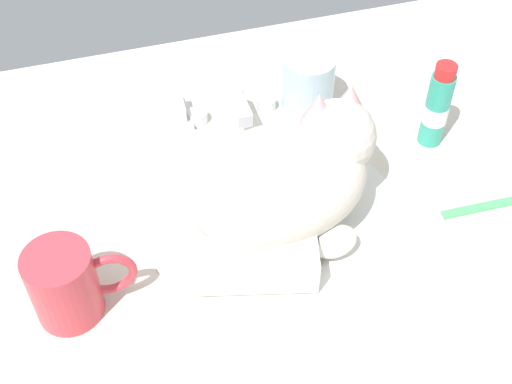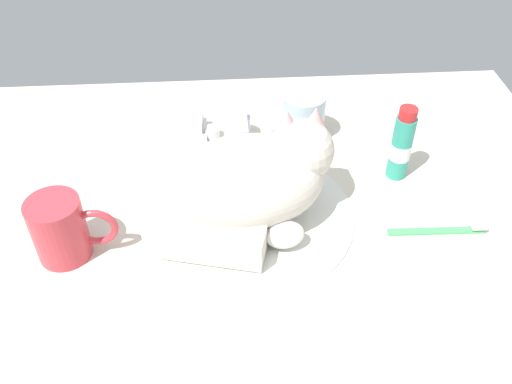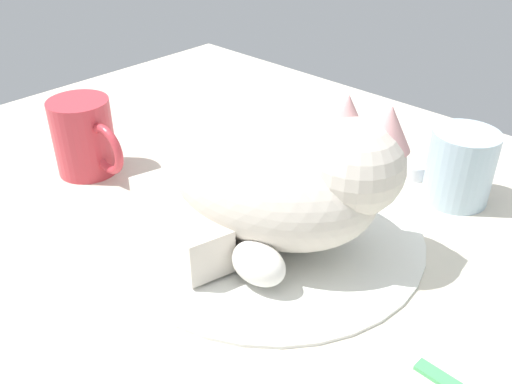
{
  "view_description": "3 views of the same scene",
  "coord_description": "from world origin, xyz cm",
  "px_view_note": "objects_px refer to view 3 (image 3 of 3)",
  "views": [
    {
      "loc": [
        -18.59,
        -53.86,
        67.45
      ],
      "look_at": [
        -2.09,
        1.98,
        4.12
      ],
      "focal_mm": 49.17,
      "sensor_mm": 36.0,
      "label": 1
    },
    {
      "loc": [
        -2.87,
        -61.31,
        58.89
      ],
      "look_at": [
        1.2,
        -1.67,
        6.28
      ],
      "focal_mm": 39.04,
      "sensor_mm": 36.0,
      "label": 2
    },
    {
      "loc": [
        31.75,
        -35.81,
        35.13
      ],
      "look_at": [
        -2.0,
        -0.15,
        4.44
      ],
      "focal_mm": 38.68,
      "sensor_mm": 36.0,
      "label": 3
    }
  ],
  "objects_px": {
    "coffee_mug": "(85,137)",
    "rinse_cup": "(460,167)",
    "soap_bar": "(322,120)",
    "cat": "(280,179)",
    "faucet": "(377,149)"
  },
  "relations": [
    {
      "from": "cat",
      "to": "coffee_mug",
      "type": "height_order",
      "value": "cat"
    },
    {
      "from": "rinse_cup",
      "to": "soap_bar",
      "type": "height_order",
      "value": "rinse_cup"
    },
    {
      "from": "cat",
      "to": "coffee_mug",
      "type": "distance_m",
      "value": 0.28
    },
    {
      "from": "rinse_cup",
      "to": "soap_bar",
      "type": "relative_size",
      "value": 1.14
    },
    {
      "from": "faucet",
      "to": "soap_bar",
      "type": "relative_size",
      "value": 1.73
    },
    {
      "from": "cat",
      "to": "rinse_cup",
      "type": "xyz_separation_m",
      "value": [
        0.1,
        0.2,
        -0.03
      ]
    },
    {
      "from": "faucet",
      "to": "rinse_cup",
      "type": "height_order",
      "value": "rinse_cup"
    },
    {
      "from": "faucet",
      "to": "rinse_cup",
      "type": "distance_m",
      "value": 0.11
    },
    {
      "from": "coffee_mug",
      "to": "rinse_cup",
      "type": "relative_size",
      "value": 1.38
    },
    {
      "from": "faucet",
      "to": "coffee_mug",
      "type": "height_order",
      "value": "coffee_mug"
    },
    {
      "from": "faucet",
      "to": "rinse_cup",
      "type": "relative_size",
      "value": 1.52
    },
    {
      "from": "faucet",
      "to": "soap_bar",
      "type": "height_order",
      "value": "faucet"
    },
    {
      "from": "coffee_mug",
      "to": "rinse_cup",
      "type": "height_order",
      "value": "coffee_mug"
    },
    {
      "from": "coffee_mug",
      "to": "rinse_cup",
      "type": "distance_m",
      "value": 0.45
    },
    {
      "from": "coffee_mug",
      "to": "soap_bar",
      "type": "relative_size",
      "value": 1.57
    }
  ]
}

